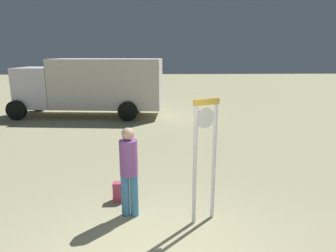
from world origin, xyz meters
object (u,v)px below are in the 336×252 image
standing_clock (205,149)px  box_truck_near (93,85)px  person_near_clock (129,168)px  backpack (120,192)px

standing_clock → box_truck_near: 10.40m
standing_clock → person_near_clock: (-1.37, 0.22, -0.42)m
person_near_clock → backpack: size_ratio=4.26×
standing_clock → backpack: bearing=153.4°
standing_clock → backpack: (-1.63, 0.82, -1.19)m
person_near_clock → box_truck_near: 9.78m
backpack → standing_clock: bearing=-26.6°
standing_clock → backpack: 2.18m
backpack → box_truck_near: bearing=104.3°
person_near_clock → box_truck_near: box_truck_near is taller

